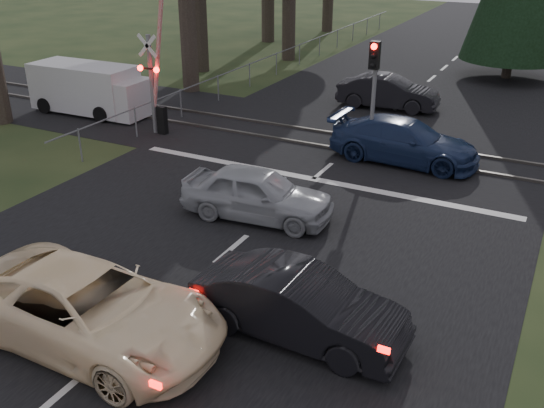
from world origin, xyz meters
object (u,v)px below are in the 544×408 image
Objects in this scene: cream_coupe at (89,308)px; blue_sedan at (404,141)px; dark_hatchback at (299,306)px; dark_car_far at (388,92)px; traffic_signal_center at (373,81)px; white_van at (92,89)px; silver_car at (258,194)px; crossing_signal at (156,82)px.

cream_coupe reaches higher than blue_sedan.
dark_hatchback is 0.97× the size of dark_car_far.
traffic_signal_center reaches higher than white_van.
white_van reaches higher than dark_car_far.
white_van is (-11.10, -6.59, 0.33)m from dark_car_far.
silver_car is 0.79× the size of white_van.
dark_hatchback is at bearing -171.95° from dark_car_far.
dark_car_far is at bearing 47.79° from crossing_signal.
silver_car is (7.00, -4.86, -1.33)m from crossing_signal.
cream_coupe is 6.39m from silver_car.
traffic_signal_center is 0.95× the size of dark_hatchback.
crossing_signal is 1.26× the size of cream_coupe.
crossing_signal is 10.32m from dark_car_far.
dark_car_far is (-1.40, 6.69, -2.08)m from traffic_signal_center.
traffic_signal_center is 12.62m from white_van.
blue_sedan is (2.63, 12.58, -0.03)m from cream_coupe.
blue_sedan is (-0.91, 10.57, 0.03)m from dark_hatchback.
cream_coupe is 16.44m from white_van.
crossing_signal reaches higher than dark_car_far.
crossing_signal is at bearing 31.52° from cream_coupe.
traffic_signal_center reaches higher than silver_car.
white_van is (-12.50, 0.09, -1.75)m from traffic_signal_center.
silver_car is 6.64m from blue_sedan.
blue_sedan reaches higher than dark_car_far.
dark_hatchback is at bearing -78.73° from traffic_signal_center.
blue_sedan reaches higher than dark_hatchback.
traffic_signal_center is 0.96× the size of silver_car.
crossing_signal is at bearing 134.34° from dark_car_far.
silver_car is 0.96× the size of dark_car_far.
dark_hatchback is 17.16m from dark_car_far.
dark_car_far is at bearing 12.96° from dark_hatchback.
dark_car_far is at bearing -4.86° from silver_car.
dark_car_far is (-0.12, 12.44, 0.00)m from silver_car.
white_van is (-14.52, 10.23, 0.35)m from dark_hatchback.
cream_coupe is (6.75, -11.25, -1.29)m from crossing_signal.
crossing_signal is 13.90m from dark_hatchback.
crossing_signal is at bearing 99.97° from blue_sedan.
white_van is (-10.98, 12.24, 0.29)m from cream_coupe.
cream_coupe is 1.30× the size of silver_car.
traffic_signal_center is 2.38m from blue_sedan.
traffic_signal_center is at bearing 12.73° from dark_hatchback.
white_van is at bearing 117.26° from dark_car_far.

